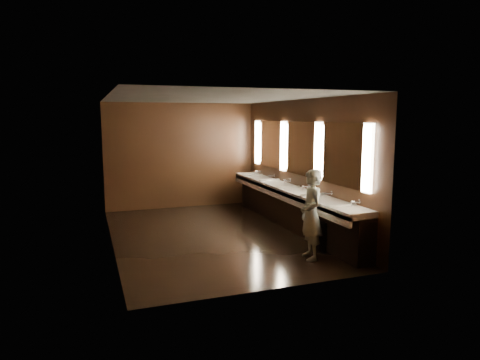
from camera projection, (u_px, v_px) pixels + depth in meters
name	position (u px, v px, depth m)	size (l,w,h in m)	color
floor	(213.00, 235.00, 8.86)	(6.00, 6.00, 0.00)	black
ceiling	(212.00, 98.00, 8.45)	(4.00, 6.00, 0.02)	#2D2D2B
wall_back	(181.00, 156.00, 11.45)	(4.00, 0.02, 2.80)	black
wall_front	(273.00, 192.00, 5.86)	(4.00, 0.02, 2.80)	black
wall_left	(109.00, 172.00, 7.98)	(0.02, 6.00, 2.80)	black
wall_right	(300.00, 164.00, 9.33)	(0.02, 6.00, 2.80)	black
sink_counter	(291.00, 206.00, 9.39)	(0.55, 5.40, 1.01)	black
mirror_band	(300.00, 148.00, 9.27)	(0.06, 5.03, 1.15)	#FFEAC8
person	(311.00, 214.00, 7.29)	(0.57, 0.37, 1.55)	#7EA0BD
trash_bin	(319.00, 235.00, 7.88)	(0.34, 0.34, 0.53)	black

